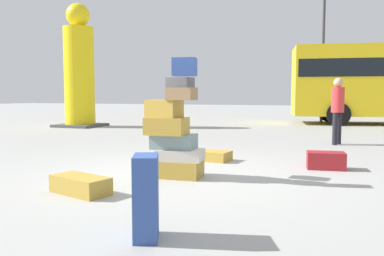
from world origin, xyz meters
TOP-DOWN VIEW (x-y plane):
  - ground_plane at (0.00, 0.00)m, footprint 80.00×80.00m
  - suitcase_tower at (0.01, -0.15)m, footprint 0.83×0.67m
  - suitcase_tan_white_trunk at (-0.70, -1.42)m, footprint 0.84×0.55m
  - suitcase_tan_foreground_near at (0.13, 1.43)m, footprint 0.57×0.50m
  - suitcase_navy_behind_tower at (0.74, -2.49)m, footprint 0.31×0.38m
  - suitcase_maroon_left_side at (2.05, 1.30)m, footprint 0.63×0.43m
  - person_bearded_onlooker at (2.19, 4.72)m, footprint 0.30×0.32m
  - yellow_dummy_statue at (-6.92, 7.06)m, footprint 1.55×1.55m
  - lamp_post at (1.49, 13.11)m, footprint 0.36×0.36m

SIDE VIEW (x-z plane):
  - ground_plane at x=0.00m, z-range 0.00..0.00m
  - suitcase_tan_foreground_near at x=0.13m, z-range 0.00..0.18m
  - suitcase_tan_white_trunk at x=-0.70m, z-range 0.00..0.21m
  - suitcase_maroon_left_side at x=2.05m, z-range 0.00..0.28m
  - suitcase_navy_behind_tower at x=0.74m, z-range 0.00..0.70m
  - suitcase_tower at x=0.01m, z-range -0.23..1.46m
  - person_bearded_onlooker at x=2.19m, z-range 0.15..1.75m
  - yellow_dummy_statue at x=-6.92m, z-range -0.24..4.32m
  - lamp_post at x=1.49m, z-range 0.99..8.24m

